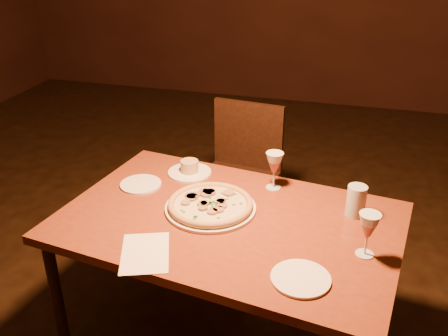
# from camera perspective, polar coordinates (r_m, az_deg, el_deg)

# --- Properties ---
(floor) EXTENTS (7.00, 7.00, 0.00)m
(floor) POSITION_cam_1_polar(r_m,az_deg,el_deg) (2.47, -4.51, -18.38)
(floor) COLOR #332011
(floor) RESTS_ON ground
(dining_table) EXTENTS (1.40, 1.01, 0.69)m
(dining_table) POSITION_cam_1_polar(r_m,az_deg,el_deg) (1.98, 0.51, -7.30)
(dining_table) COLOR brown
(dining_table) RESTS_ON floor
(chair_far) EXTENTS (0.45, 0.45, 0.84)m
(chair_far) POSITION_cam_1_polar(r_m,az_deg,el_deg) (2.80, 1.87, -0.36)
(chair_far) COLOR black
(chair_far) RESTS_ON floor
(pizza_plate) EXTENTS (0.36, 0.36, 0.04)m
(pizza_plate) POSITION_cam_1_polar(r_m,az_deg,el_deg) (2.00, -1.56, -4.24)
(pizza_plate) COLOR white
(pizza_plate) RESTS_ON dining_table
(ramekin_saucer) EXTENTS (0.20, 0.20, 0.06)m
(ramekin_saucer) POSITION_cam_1_polar(r_m,az_deg,el_deg) (2.28, -3.96, -0.15)
(ramekin_saucer) COLOR white
(ramekin_saucer) RESTS_ON dining_table
(wine_glass_far) EXTENTS (0.08, 0.08, 0.17)m
(wine_glass_far) POSITION_cam_1_polar(r_m,az_deg,el_deg) (2.14, 5.74, -0.30)
(wine_glass_far) COLOR #A54F44
(wine_glass_far) RESTS_ON dining_table
(wine_glass_right) EXTENTS (0.07, 0.07, 0.16)m
(wine_glass_right) POSITION_cam_1_polar(r_m,az_deg,el_deg) (1.78, 16.07, -7.33)
(wine_glass_right) COLOR #A54F44
(wine_glass_right) RESTS_ON dining_table
(water_tumbler) EXTENTS (0.08, 0.08, 0.13)m
(water_tumbler) POSITION_cam_1_polar(r_m,az_deg,el_deg) (2.01, 14.87, -3.65)
(water_tumbler) COLOR #ADB7BD
(water_tumbler) RESTS_ON dining_table
(side_plate_left) EXTENTS (0.18, 0.18, 0.01)m
(side_plate_left) POSITION_cam_1_polar(r_m,az_deg,el_deg) (2.21, -9.50, -1.84)
(side_plate_left) COLOR white
(side_plate_left) RESTS_ON dining_table
(side_plate_near) EXTENTS (0.20, 0.20, 0.01)m
(side_plate_near) POSITION_cam_1_polar(r_m,az_deg,el_deg) (1.67, 8.76, -12.37)
(side_plate_near) COLOR white
(side_plate_near) RESTS_ON dining_table
(menu_card) EXTENTS (0.24, 0.28, 0.00)m
(menu_card) POSITION_cam_1_polar(r_m,az_deg,el_deg) (1.78, -9.01, -9.56)
(menu_card) COLOR white
(menu_card) RESTS_ON dining_table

